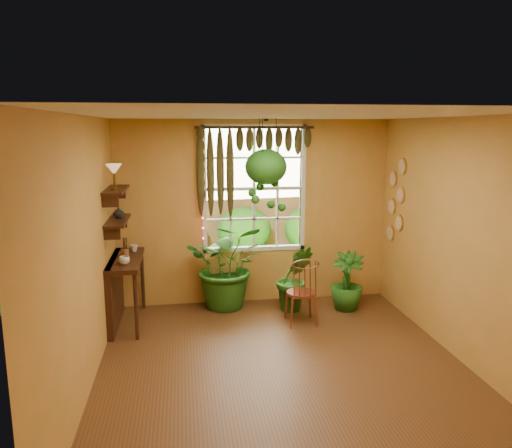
{
  "coord_description": "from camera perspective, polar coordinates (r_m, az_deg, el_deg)",
  "views": [
    {
      "loc": [
        -1.04,
        -4.9,
        2.58
      ],
      "look_at": [
        -0.14,
        1.15,
        1.39
      ],
      "focal_mm": 35.0,
      "sensor_mm": 36.0,
      "label": 1
    }
  ],
  "objects": [
    {
      "name": "counter_ledge",
      "position": [
        6.86,
        -15.46,
        -6.62
      ],
      "size": [
        0.4,
        1.2,
        0.9
      ],
      "color": "#361A0E",
      "rests_on": "floor"
    },
    {
      "name": "ceiling",
      "position": [
        5.01,
        3.59,
        12.34
      ],
      "size": [
        4.5,
        4.5,
        0.0
      ],
      "primitive_type": "plane",
      "rotation": [
        3.14,
        0.0,
        0.0
      ],
      "color": "white",
      "rests_on": "wall_back"
    },
    {
      "name": "tiffany_lamp",
      "position": [
        6.36,
        -15.93,
        5.85
      ],
      "size": [
        0.19,
        0.19,
        0.32
      ],
      "color": "brown",
      "rests_on": "shelf_upper"
    },
    {
      "name": "valance_vine",
      "position": [
        7.13,
        -0.77,
        8.54
      ],
      "size": [
        1.7,
        0.12,
        1.1
      ],
      "color": "#361A0E",
      "rests_on": "window"
    },
    {
      "name": "shelf_vase",
      "position": [
        6.75,
        -15.43,
        1.3
      ],
      "size": [
        0.18,
        0.18,
        0.15
      ],
      "primitive_type": "imported",
      "rotation": [
        0.0,
        0.0,
        -0.29
      ],
      "color": "#B2AD99",
      "rests_on": "shelf_lower"
    },
    {
      "name": "wall_back",
      "position": [
        7.33,
        -0.19,
        1.32
      ],
      "size": [
        4.0,
        0.0,
        4.0
      ],
      "primitive_type": "plane",
      "rotation": [
        1.57,
        0.0,
        0.0
      ],
      "color": "#D28C47",
      "rests_on": "floor"
    },
    {
      "name": "potted_plant_right",
      "position": [
        7.3,
        10.34,
        -6.44
      ],
      "size": [
        0.62,
        0.62,
        0.84
      ],
      "primitive_type": "imported",
      "rotation": [
        0.0,
        0.0,
        -0.41
      ],
      "color": "#144D15",
      "rests_on": "floor"
    },
    {
      "name": "wall_left",
      "position": [
        5.14,
        -19.01,
        -3.46
      ],
      "size": [
        0.0,
        4.5,
        4.5
      ],
      "primitive_type": "plane",
      "rotation": [
        1.57,
        0.0,
        1.57
      ],
      "color": "#D28C47",
      "rests_on": "floor"
    },
    {
      "name": "backyard",
      "position": [
        11.91,
        -2.26,
        4.71
      ],
      "size": [
        14.0,
        10.0,
        12.0
      ],
      "color": "#205B1A",
      "rests_on": "ground"
    },
    {
      "name": "potted_plant_mid",
      "position": [
        7.14,
        4.43,
        -6.18
      ],
      "size": [
        0.53,
        0.43,
        0.95
      ],
      "primitive_type": "imported",
      "rotation": [
        0.0,
        0.0,
        -0.01
      ],
      "color": "#144D15",
      "rests_on": "floor"
    },
    {
      "name": "window",
      "position": [
        7.31,
        -0.23,
        4.06
      ],
      "size": [
        1.52,
        0.1,
        1.86
      ],
      "color": "silver",
      "rests_on": "wall_back"
    },
    {
      "name": "wall_plates",
      "position": [
        7.41,
        15.68,
        2.58
      ],
      "size": [
        0.04,
        0.32,
        1.1
      ],
      "primitive_type": null,
      "color": "#FFEBD0",
      "rests_on": "wall_right"
    },
    {
      "name": "shelf_lower",
      "position": [
        6.66,
        -15.54,
        0.37
      ],
      "size": [
        0.25,
        0.9,
        0.04
      ],
      "primitive_type": "cube",
      "color": "#361A0E",
      "rests_on": "wall_left"
    },
    {
      "name": "brush_jar",
      "position": [
        6.73,
        -14.74,
        -2.64
      ],
      "size": [
        0.09,
        0.09,
        0.35
      ],
      "color": "#95512B",
      "rests_on": "counter_ledge"
    },
    {
      "name": "wall_right",
      "position": [
        5.9,
        22.82,
        -1.93
      ],
      "size": [
        0.0,
        4.5,
        4.5
      ],
      "primitive_type": "plane",
      "rotation": [
        1.57,
        0.0,
        -1.57
      ],
      "color": "#D28C47",
      "rests_on": "floor"
    },
    {
      "name": "cup_a",
      "position": [
        6.44,
        -14.83,
        -4.05
      ],
      "size": [
        0.17,
        0.17,
        0.1
      ],
      "primitive_type": "imported",
      "rotation": [
        0.0,
        0.0,
        0.41
      ],
      "color": "silver",
      "rests_on": "counter_ledge"
    },
    {
      "name": "floor",
      "position": [
        5.63,
        3.25,
        -16.29
      ],
      "size": [
        4.5,
        4.5,
        0.0
      ],
      "primitive_type": "plane",
      "color": "#583619",
      "rests_on": "ground"
    },
    {
      "name": "hanging_basket",
      "position": [
        6.91,
        1.14,
        5.88
      ],
      "size": [
        0.58,
        0.58,
        1.3
      ],
      "color": "black",
      "rests_on": "ceiling"
    },
    {
      "name": "shelf_upper",
      "position": [
        6.6,
        -15.71,
        3.79
      ],
      "size": [
        0.25,
        0.9,
        0.04
      ],
      "primitive_type": "cube",
      "color": "#361A0E",
      "rests_on": "wall_left"
    },
    {
      "name": "cup_b",
      "position": [
        7.07,
        -13.77,
        -2.7
      ],
      "size": [
        0.12,
        0.12,
        0.09
      ],
      "primitive_type": "imported",
      "rotation": [
        0.0,
        0.0,
        0.3
      ],
      "color": "beige",
      "rests_on": "counter_ledge"
    },
    {
      "name": "potted_plant_left",
      "position": [
        7.22,
        -3.2,
        -4.7
      ],
      "size": [
        1.27,
        1.14,
        1.26
      ],
      "primitive_type": "imported",
      "rotation": [
        0.0,
        0.0,
        -0.15
      ],
      "color": "#144D15",
      "rests_on": "floor"
    },
    {
      "name": "string_lights",
      "position": [
        7.14,
        -6.18,
        4.24
      ],
      "size": [
        0.03,
        0.03,
        1.54
      ],
      "primitive_type": null,
      "color": "#FF2633",
      "rests_on": "window"
    },
    {
      "name": "windsor_chair",
      "position": [
        6.73,
        5.26,
        -8.81
      ],
      "size": [
        0.4,
        0.43,
        1.06
      ],
      "rotation": [
        0.0,
        0.0,
        0.01
      ],
      "color": "brown",
      "rests_on": "floor"
    }
  ]
}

